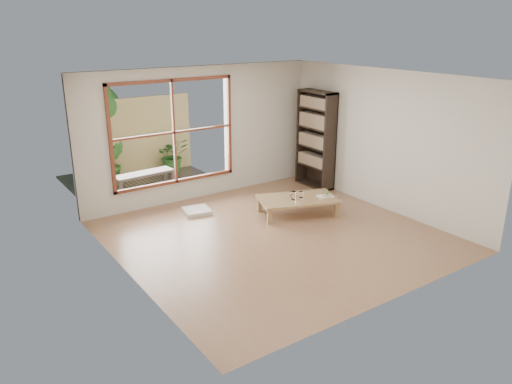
# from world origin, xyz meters

# --- Properties ---
(ground) EXTENTS (5.00, 5.00, 0.00)m
(ground) POSITION_xyz_m (0.00, 0.00, 0.00)
(ground) COLOR #966A4B
(ground) RESTS_ON ground
(low_table) EXTENTS (1.61, 1.23, 0.31)m
(low_table) POSITION_xyz_m (0.95, 0.56, 0.27)
(low_table) COLOR tan
(low_table) RESTS_ON ground
(floor_cushion) EXTENTS (0.55, 0.55, 0.07)m
(floor_cushion) POSITION_xyz_m (-0.56, 1.67, 0.03)
(floor_cushion) COLOR beige
(floor_cushion) RESTS_ON ground
(bookshelf) EXTENTS (0.33, 0.92, 2.05)m
(bookshelf) POSITION_xyz_m (2.32, 1.66, 1.02)
(bookshelf) COLOR black
(bookshelf) RESTS_ON ground
(glass_tall) EXTENTS (0.09, 0.09, 0.16)m
(glass_tall) POSITION_xyz_m (0.83, 0.53, 0.39)
(glass_tall) COLOR silver
(glass_tall) RESTS_ON low_table
(glass_mid) EXTENTS (0.08, 0.08, 0.11)m
(glass_mid) POSITION_xyz_m (1.03, 0.56, 0.37)
(glass_mid) COLOR silver
(glass_mid) RESTS_ON low_table
(glass_short) EXTENTS (0.06, 0.06, 0.08)m
(glass_short) POSITION_xyz_m (0.94, 0.72, 0.35)
(glass_short) COLOR silver
(glass_short) RESTS_ON low_table
(glass_small) EXTENTS (0.05, 0.05, 0.07)m
(glass_small) POSITION_xyz_m (0.92, 0.61, 0.34)
(glass_small) COLOR silver
(glass_small) RESTS_ON low_table
(food_tray) EXTENTS (0.32, 0.26, 0.09)m
(food_tray) POSITION_xyz_m (1.43, 0.33, 0.33)
(food_tray) COLOR white
(food_tray) RESTS_ON low_table
(deck) EXTENTS (2.80, 2.00, 0.05)m
(deck) POSITION_xyz_m (-0.60, 3.56, 0.00)
(deck) COLOR #3E362D
(deck) RESTS_ON ground
(garden_bench) EXTENTS (1.27, 0.46, 0.40)m
(garden_bench) POSITION_xyz_m (-0.89, 3.36, 0.36)
(garden_bench) COLOR black
(garden_bench) RESTS_ON deck
(bamboo_fence) EXTENTS (2.80, 0.06, 1.80)m
(bamboo_fence) POSITION_xyz_m (-0.60, 4.56, 0.90)
(bamboo_fence) COLOR tan
(bamboo_fence) RESTS_ON ground
(shrub_right) EXTENTS (0.81, 0.72, 0.81)m
(shrub_right) POSITION_xyz_m (0.22, 4.31, 0.43)
(shrub_right) COLOR #285F23
(shrub_right) RESTS_ON deck
(shrub_left) EXTENTS (0.54, 0.43, 0.96)m
(shrub_left) POSITION_xyz_m (-1.27, 4.11, 0.51)
(shrub_left) COLOR #285F23
(shrub_left) RESTS_ON deck
(garden_tree) EXTENTS (1.04, 0.85, 2.22)m
(garden_tree) POSITION_xyz_m (-1.28, 4.86, 1.63)
(garden_tree) COLOR #4C3D2D
(garden_tree) RESTS_ON ground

